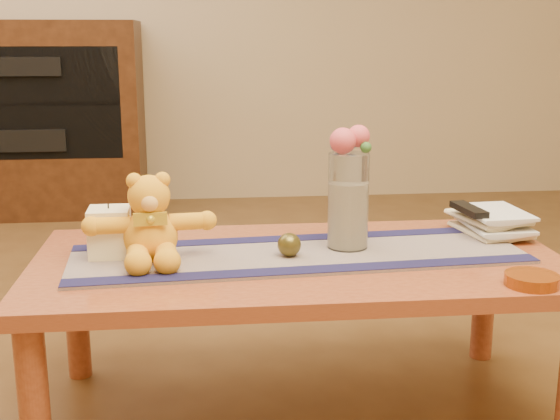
{
  "coord_description": "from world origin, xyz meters",
  "views": [
    {
      "loc": [
        -0.24,
        -1.84,
        1.03
      ],
      "look_at": [
        -0.05,
        0.0,
        0.58
      ],
      "focal_mm": 46.87,
      "sensor_mm": 36.0,
      "label": 1
    }
  ],
  "objects": [
    {
      "name": "floor",
      "position": [
        0.0,
        0.0,
        0.0
      ],
      "size": [
        5.5,
        5.5,
        0.0
      ],
      "primitive_type": "plane",
      "color": "#4F3216",
      "rests_on": "ground"
    },
    {
      "name": "blue_flower_side",
      "position": [
        0.11,
        0.07,
        0.74
      ],
      "size": [
        0.04,
        0.04,
        0.04
      ],
      "primitive_type": "sphere",
      "color": "#445795",
      "rests_on": "glass_vase"
    },
    {
      "name": "leaf_sprig",
      "position": [
        0.18,
        0.03,
        0.74
      ],
      "size": [
        0.03,
        0.03,
        0.03
      ],
      "primitive_type": "sphere",
      "color": "#33662D",
      "rests_on": "glass_vase"
    },
    {
      "name": "coffee_table_top",
      "position": [
        0.0,
        0.0,
        0.43
      ],
      "size": [
        1.4,
        0.7,
        0.04
      ],
      "primitive_type": "cube",
      "color": "brown",
      "rests_on": "floor"
    },
    {
      "name": "book_top",
      "position": [
        0.51,
        0.14,
        0.52
      ],
      "size": [
        0.18,
        0.23,
        0.02
      ],
      "primitive_type": "imported",
      "rotation": [
        0.0,
        0.0,
        0.07
      ],
      "color": "beige",
      "rests_on": "book_upper"
    },
    {
      "name": "rose_left",
      "position": [
        0.12,
        0.04,
        0.75
      ],
      "size": [
        0.07,
        0.07,
        0.07
      ],
      "primitive_type": "sphere",
      "color": "#D74C59",
      "rests_on": "glass_vase"
    },
    {
      "name": "stereo_lower",
      "position": [
        -1.2,
        2.35,
        0.46
      ],
      "size": [
        0.42,
        0.28,
        0.12
      ],
      "primitive_type": "cube",
      "color": "black",
      "rests_on": "media_cabinet"
    },
    {
      "name": "book_bottom",
      "position": [
        0.51,
        0.15,
        0.46
      ],
      "size": [
        0.2,
        0.25,
        0.02
      ],
      "primitive_type": "imported",
      "rotation": [
        0.0,
        0.0,
        0.17
      ],
      "color": "beige",
      "rests_on": "coffee_table_top"
    },
    {
      "name": "table_leg_bl",
      "position": [
        -0.64,
        0.29,
        0.21
      ],
      "size": [
        0.07,
        0.07,
        0.41
      ],
      "primitive_type": "cylinder",
      "color": "brown",
      "rests_on": "floor"
    },
    {
      "name": "blue_flower_back",
      "position": [
        0.15,
        0.09,
        0.75
      ],
      "size": [
        0.04,
        0.04,
        0.04
      ],
      "primitive_type": "sphere",
      "color": "#445795",
      "rests_on": "glass_vase"
    },
    {
      "name": "tv_remote",
      "position": [
        0.51,
        0.14,
        0.54
      ],
      "size": [
        0.06,
        0.16,
        0.02
      ],
      "primitive_type": "cube",
      "rotation": [
        0.0,
        0.0,
        0.12
      ],
      "color": "black",
      "rests_on": "book_top"
    },
    {
      "name": "media_cabinet",
      "position": [
        -1.2,
        2.48,
        0.55
      ],
      "size": [
        1.2,
        0.5,
        1.1
      ],
      "primitive_type": "cube",
      "color": "black",
      "rests_on": "floor"
    },
    {
      "name": "runner_border_far",
      "position": [
        -0.01,
        0.15,
        0.46
      ],
      "size": [
        1.2,
        0.14,
        0.0
      ],
      "primitive_type": "cube",
      "rotation": [
        0.0,
        0.0,
        0.07
      ],
      "color": "#15143C",
      "rests_on": "persian_runner"
    },
    {
      "name": "amber_dish",
      "position": [
        0.52,
        -0.28,
        0.46
      ],
      "size": [
        0.13,
        0.13,
        0.03
      ],
      "primitive_type": "cylinder",
      "rotation": [
        0.0,
        0.0,
        0.06
      ],
      "color": "#BF5914",
      "rests_on": "coffee_table_top"
    },
    {
      "name": "candle_wick",
      "position": [
        -0.49,
        0.04,
        0.59
      ],
      "size": [
        0.0,
        0.0,
        0.01
      ],
      "primitive_type": "cylinder",
      "rotation": [
        0.0,
        0.0,
        0.02
      ],
      "color": "black",
      "rests_on": "pillar_candle"
    },
    {
      "name": "stereo_upper",
      "position": [
        -1.2,
        2.35,
        0.86
      ],
      "size": [
        0.42,
        0.28,
        0.1
      ],
      "primitive_type": "cube",
      "color": "black",
      "rests_on": "media_cabinet"
    },
    {
      "name": "bronze_ball",
      "position": [
        -0.03,
        -0.01,
        0.49
      ],
      "size": [
        0.07,
        0.07,
        0.06
      ],
      "primitive_type": "sphere",
      "rotation": [
        0.0,
        0.0,
        0.2
      ],
      "color": "#4A4118",
      "rests_on": "persian_runner"
    },
    {
      "name": "potpourri_fill",
      "position": [
        0.14,
        0.05,
        0.55
      ],
      "size": [
        0.09,
        0.09,
        0.18
      ],
      "primitive_type": "cylinder",
      "color": "beige",
      "rests_on": "glass_vase"
    },
    {
      "name": "table_leg_br",
      "position": [
        0.64,
        0.29,
        0.21
      ],
      "size": [
        0.07,
        0.07,
        0.41
      ],
      "primitive_type": "cylinder",
      "color": "brown",
      "rests_on": "floor"
    },
    {
      "name": "glass_vase",
      "position": [
        0.14,
        0.05,
        0.59
      ],
      "size": [
        0.11,
        0.11,
        0.26
      ],
      "primitive_type": "cylinder",
      "color": "silver",
      "rests_on": "persian_runner"
    },
    {
      "name": "cabinet_cavity",
      "position": [
        -1.2,
        2.25,
        0.66
      ],
      "size": [
        1.02,
        0.03,
        0.61
      ],
      "primitive_type": "cube",
      "color": "black",
      "rests_on": "media_cabinet"
    },
    {
      "name": "teddy_bear",
      "position": [
        -0.39,
        0.0,
        0.57
      ],
      "size": [
        0.34,
        0.29,
        0.21
      ],
      "primitive_type": null,
      "rotation": [
        0.0,
        0.0,
        0.1
      ],
      "color": "#F1A51E",
      "rests_on": "persian_runner"
    },
    {
      "name": "runner_border_near",
      "position": [
        0.01,
        -0.14,
        0.46
      ],
      "size": [
        1.2,
        0.14,
        0.0
      ],
      "primitive_type": "cube",
      "rotation": [
        0.0,
        0.0,
        0.07
      ],
      "color": "#15143C",
      "rests_on": "persian_runner"
    },
    {
      "name": "book_upper",
      "position": [
        0.5,
        0.15,
        0.5
      ],
      "size": [
        0.21,
        0.25,
        0.02
      ],
      "primitive_type": "imported",
      "rotation": [
        0.0,
        0.0,
        0.22
      ],
      "color": "beige",
      "rests_on": "book_lower"
    },
    {
      "name": "rose_right",
      "position": [
        0.17,
        0.06,
        0.76
      ],
      "size": [
        0.06,
        0.06,
        0.06
      ],
      "primitive_type": "sphere",
      "color": "#D74C59",
      "rests_on": "glass_vase"
    },
    {
      "name": "persian_runner",
      "position": [
        0.0,
        0.01,
        0.45
      ],
      "size": [
        1.22,
        0.43,
        0.01
      ],
      "primitive_type": "cube",
      "rotation": [
        0.0,
        0.0,
        0.07
      ],
      "color": "#1A1E4A",
      "rests_on": "coffee_table_top"
    },
    {
      "name": "pillar_candle",
      "position": [
        -0.49,
        0.04,
        0.52
      ],
      "size": [
        0.11,
        0.11,
        0.13
      ],
      "primitive_type": "cube",
      "rotation": [
        0.0,
        0.0,
        0.02
      ],
      "color": "#F9E9B7",
      "rests_on": "persian_runner"
    },
    {
      "name": "cabinet_shelf",
      "position": [
        -1.2,
        2.33,
        0.66
      ],
      "size": [
        1.02,
        0.2,
        0.02
      ],
      "primitive_type": "cube",
      "color": "black",
      "rests_on": "media_cabinet"
    },
    {
      "name": "book_lower",
      "position": [
        0.52,
        0.14,
        0.48
      ],
      "size": [
        0.17,
        0.23,
        0.02
      ],
      "primitive_type": "imported",
      "rotation": [
        0.0,
        0.0,
        0.03
      ],
      "color": "beige",
      "rests_on": "book_bottom"
    },
    {
      "name": "table_leg_fl",
      "position": [
        -0.64,
        -0.29,
        0.21
      ],
      "size": [
        0.07,
        0.07,
        0.41
      ],
      "primitive_type": "cylinder",
      "color": "brown",
      "rests_on": "floor"
    }
  ]
}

